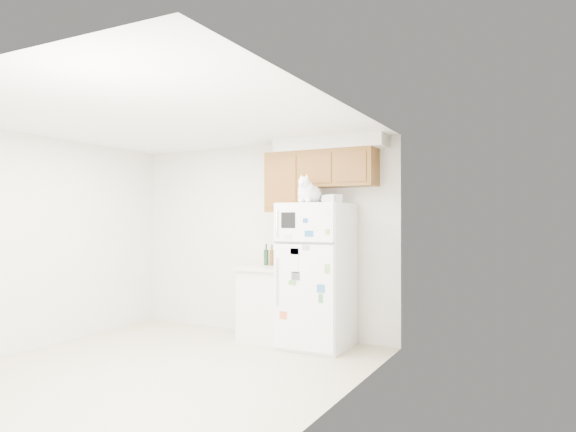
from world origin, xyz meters
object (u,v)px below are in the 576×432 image
Objects in this scene: storage_box_front at (330,199)px; bottle_amber at (272,255)px; base_counter at (269,303)px; refrigerator at (316,275)px; cat at (309,192)px; bottle_green at (266,254)px; storage_box_back at (333,199)px.

storage_box_front is 0.56× the size of bottle_amber.
bottle_amber is (-0.02, 0.11, 0.59)m from base_counter.
refrigerator reaches higher than bottle_amber.
refrigerator is 3.63× the size of cat.
base_counter is 1.97× the size of cat.
bottle_green reaches higher than bottle_amber.
storage_box_back is 0.67× the size of bottle_amber.
storage_box_front is at bearing -13.09° from bottle_green.
storage_box_front reaches higher than base_counter.
cat reaches higher than base_counter.
bottle_green is at bearing 171.87° from bottle_amber.
storage_box_back reaches higher than storage_box_front.
bottle_green is at bearing 131.40° from base_counter.
storage_box_front is (0.22, 0.10, -0.08)m from cat.
cat is at bearing -25.45° from bottle_amber.
storage_box_back is at bearing 86.61° from storage_box_front.
refrigerator is at bearing 74.10° from cat.
base_counter is 0.62m from bottle_green.
cat is at bearing -118.39° from storage_box_back.
cat is 3.12× the size of storage_box_front.
refrigerator is 1.85× the size of base_counter.
storage_box_front is 1.22m from bottle_green.
refrigerator is 6.20× the size of bottle_green.
storage_box_back is at bearing 13.12° from refrigerator.
bottle_green reaches higher than base_counter.
bottle_amber is (-0.71, 0.18, 0.20)m from refrigerator.
refrigerator is 0.92m from storage_box_back.
base_counter is at bearing -81.11° from bottle_amber.
cat is at bearing -152.24° from storage_box_front.
storage_box_front is at bearing 24.53° from cat.
refrigerator is at bearing -14.56° from bottle_amber.
base_counter is 1.56m from storage_box_front.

